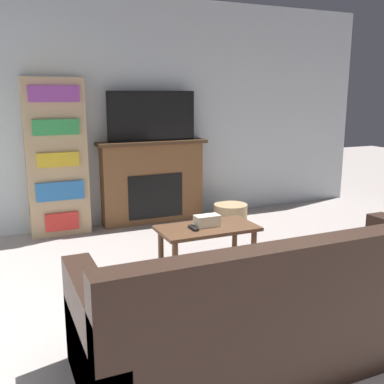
{
  "coord_description": "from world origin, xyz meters",
  "views": [
    {
      "loc": [
        -1.68,
        -1.42,
        1.58
      ],
      "look_at": [
        -0.0,
        2.39,
        0.66
      ],
      "focal_mm": 42.0,
      "sensor_mm": 36.0,
      "label": 1
    }
  ],
  "objects": [
    {
      "name": "fireplace",
      "position": [
        0.07,
        3.75,
        0.51
      ],
      "size": [
        1.36,
        0.28,
        1.02
      ],
      "color": "brown",
      "rests_on": "ground_plane"
    },
    {
      "name": "couch",
      "position": [
        -0.15,
        0.63,
        0.29
      ],
      "size": [
        2.49,
        0.9,
        0.85
      ],
      "color": "black",
      "rests_on": "ground_plane"
    },
    {
      "name": "bookshelf",
      "position": [
        -1.06,
        3.73,
        0.88
      ],
      "size": [
        0.65,
        0.29,
        1.75
      ],
      "color": "tan",
      "rests_on": "ground_plane"
    },
    {
      "name": "remote_control",
      "position": [
        -0.17,
        1.97,
        0.44
      ],
      "size": [
        0.04,
        0.15,
        0.02
      ],
      "color": "black",
      "rests_on": "coffee_table"
    },
    {
      "name": "tissue_box",
      "position": [
        -0.03,
        2.0,
        0.48
      ],
      "size": [
        0.22,
        0.12,
        0.1
      ],
      "color": "beige",
      "rests_on": "coffee_table"
    },
    {
      "name": "tv",
      "position": [
        0.07,
        3.73,
        1.31
      ],
      "size": [
        1.09,
        0.03,
        0.59
      ],
      "color": "black",
      "rests_on": "fireplace"
    },
    {
      "name": "coffee_table",
      "position": [
        -0.03,
        1.99,
        0.36
      ],
      "size": [
        0.87,
        0.46,
        0.43
      ],
      "color": "brown",
      "rests_on": "ground_plane"
    },
    {
      "name": "storage_basket",
      "position": [
        0.97,
        3.38,
        0.11
      ],
      "size": [
        0.42,
        0.42,
        0.22
      ],
      "color": "tan",
      "rests_on": "ground_plane"
    },
    {
      "name": "wall_back",
      "position": [
        0.0,
        3.89,
        1.35
      ],
      "size": [
        6.34,
        0.06,
        2.7
      ],
      "color": "silver",
      "rests_on": "ground_plane"
    }
  ]
}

